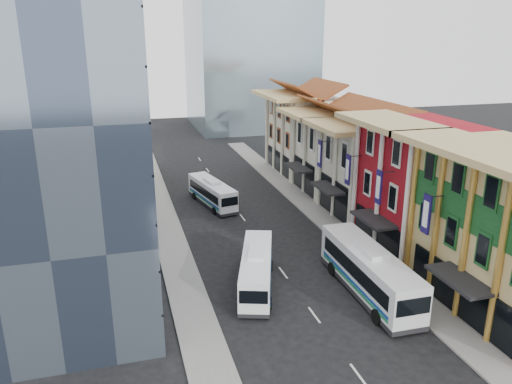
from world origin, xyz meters
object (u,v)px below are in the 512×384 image
object	(u,v)px
bus_left_far	(212,192)
bus_right	(369,271)
office_tower	(56,98)
bus_left_near	(256,269)

from	to	relation	value
bus_left_far	bus_right	xyz separation A→B (m)	(7.63, -24.43, 0.42)
office_tower	bus_left_far	size ratio (longest dim) A/B	3.04
office_tower	bus_right	world-z (taller)	office_tower
bus_left_far	bus_right	distance (m)	25.60
bus_left_near	bus_right	world-z (taller)	bus_right
office_tower	bus_left_near	bearing A→B (deg)	-22.31
bus_right	bus_left_near	bearing A→B (deg)	157.71
office_tower	bus_left_far	xyz separation A→B (m)	(14.61, 15.19, -13.42)
bus_left_near	bus_right	distance (m)	8.87
office_tower	bus_right	bearing A→B (deg)	-22.56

